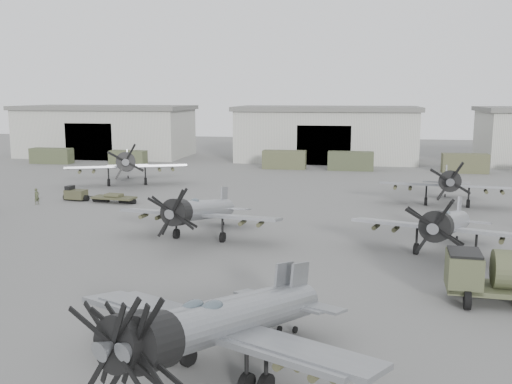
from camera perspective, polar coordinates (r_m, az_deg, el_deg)
ground at (r=33.32m, az=0.88°, el=-8.83°), size 220.00×220.00×0.00m
hangar_left at (r=102.80m, az=-14.72°, el=5.95°), size 29.00×14.80×8.70m
hangar_center at (r=93.48m, az=7.05°, el=5.84°), size 29.00×14.80×8.70m
support_truck_0 at (r=94.19m, az=-19.77°, el=3.43°), size 6.45×2.20×2.37m
support_truck_1 at (r=88.62m, az=-12.68°, el=3.35°), size 5.48×2.20×2.22m
support_truck_3 at (r=82.36m, az=2.84°, el=3.25°), size 6.20×2.20×2.64m
support_truck_4 at (r=81.71m, az=9.44°, el=3.08°), size 6.37×2.20×2.64m
support_truck_5 at (r=82.98m, az=20.17°, el=2.72°), size 6.05×2.20×2.63m
aircraft_near_1 at (r=21.78m, az=-5.23°, el=-12.90°), size 11.99×10.88×4.93m
aircraft_mid_1 at (r=41.77m, az=-5.81°, el=-1.90°), size 12.26×11.03×4.87m
aircraft_mid_2 at (r=39.10m, az=18.50°, el=-3.10°), size 12.43×11.19×4.97m
aircraft_far_0 at (r=68.55m, az=-12.81°, el=2.76°), size 13.88×12.55×5.63m
aircraft_far_1 at (r=57.20m, az=18.64°, el=0.91°), size 12.89×11.60×5.13m
aircraft_extra_581 at (r=21.68m, az=-3.36°, el=-12.99°), size 11.99×10.88×4.93m
tug_trailer at (r=59.55m, az=-16.25°, el=-0.36°), size 7.65×2.28×1.52m
ground_crew at (r=59.49m, az=-21.07°, el=-0.41°), size 0.54×0.67×1.59m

